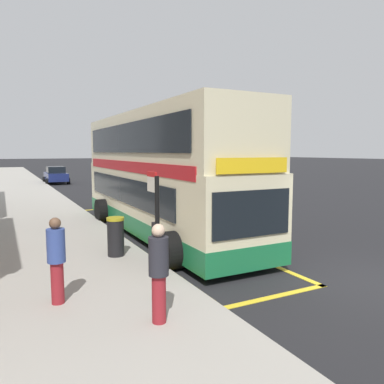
% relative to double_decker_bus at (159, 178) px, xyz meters
% --- Properties ---
extents(ground_plane, '(260.00, 260.00, 0.00)m').
position_rel_double_decker_bus_xyz_m(ground_plane, '(2.46, 24.93, -2.07)').
color(ground_plane, black).
extents(pavement_near, '(6.00, 76.00, 0.14)m').
position_rel_double_decker_bus_xyz_m(pavement_near, '(-4.54, 24.93, -2.00)').
color(pavement_near, '#A39E93').
rests_on(pavement_near, ground).
extents(double_decker_bus, '(3.20, 11.45, 4.40)m').
position_rel_double_decker_bus_xyz_m(double_decker_bus, '(0.00, 0.00, 0.00)').
color(double_decker_bus, beige).
rests_on(double_decker_bus, ground).
extents(bus_bay_markings, '(2.83, 13.68, 0.01)m').
position_rel_double_decker_bus_xyz_m(bus_bay_markings, '(-0.13, -0.00, -2.06)').
color(bus_bay_markings, yellow).
rests_on(bus_bay_markings, ground).
extents(bus_stop_sign, '(0.09, 0.51, 2.50)m').
position_rel_double_decker_bus_xyz_m(bus_stop_sign, '(-2.50, -5.95, -0.43)').
color(bus_stop_sign, black).
rests_on(bus_stop_sign, pavement_near).
extents(parked_car_navy_across, '(2.09, 4.20, 1.62)m').
position_rel_double_decker_bus_xyz_m(parked_car_navy_across, '(-0.58, 24.36, -1.27)').
color(parked_car_navy_across, navy).
rests_on(parked_car_navy_across, ground).
extents(parked_car_maroon_far, '(2.09, 4.20, 1.62)m').
position_rel_double_decker_bus_xyz_m(parked_car_maroon_far, '(5.44, 18.34, -1.27)').
color(parked_car_maroon_far, maroon).
rests_on(parked_car_maroon_far, ground).
extents(pedestrian_waiting_near_sign, '(0.34, 0.34, 1.67)m').
position_rel_double_decker_bus_xyz_m(pedestrian_waiting_near_sign, '(-4.29, -5.37, -1.02)').
color(pedestrian_waiting_near_sign, maroon).
rests_on(pedestrian_waiting_near_sign, pavement_near).
extents(pedestrian_further_back, '(0.34, 0.34, 1.71)m').
position_rel_double_decker_bus_xyz_m(pedestrian_further_back, '(-2.87, -7.00, -1.00)').
color(pedestrian_further_back, maroon).
rests_on(pedestrian_further_back, pavement_near).
extents(litter_bin, '(0.48, 0.48, 1.08)m').
position_rel_double_decker_bus_xyz_m(litter_bin, '(-2.40, -2.67, -1.38)').
color(litter_bin, black).
rests_on(litter_bin, pavement_near).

